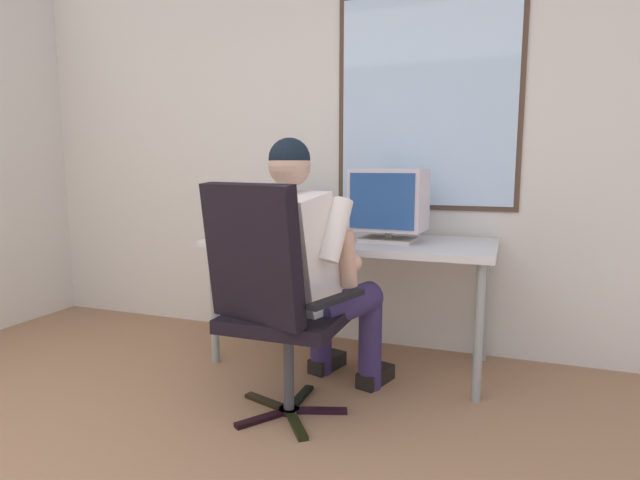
{
  "coord_description": "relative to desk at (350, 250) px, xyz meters",
  "views": [
    {
      "loc": [
        1.02,
        -0.48,
        1.15
      ],
      "look_at": [
        0.11,
        1.98,
        0.77
      ],
      "focal_mm": 29.02,
      "sensor_mm": 36.0,
      "label": 1
    }
  ],
  "objects": [
    {
      "name": "desk",
      "position": [
        0.0,
        0.0,
        0.0
      ],
      "size": [
        1.6,
        0.7,
        0.73
      ],
      "color": "gray",
      "rests_on": "ground"
    },
    {
      "name": "laptop",
      "position": [
        -0.46,
        0.07,
        0.13
      ],
      "size": [
        0.36,
        0.35,
        0.25
      ],
      "color": "#22172F",
      "rests_on": "desk"
    },
    {
      "name": "wine_glass",
      "position": [
        -0.15,
        -0.18,
        0.15
      ],
      "size": [
        0.08,
        0.08,
        0.13
      ],
      "color": "silver",
      "rests_on": "desk"
    },
    {
      "name": "person_seated",
      "position": [
        -0.04,
        -0.56,
        0.0
      ],
      "size": [
        0.66,
        0.86,
        1.27
      ],
      "color": "#312652",
      "rests_on": "ground"
    },
    {
      "name": "crt_monitor",
      "position": [
        0.22,
        0.01,
        0.29
      ],
      "size": [
        0.41,
        0.31,
        0.4
      ],
      "color": "beige",
      "rests_on": "desk"
    },
    {
      "name": "wall_rear",
      "position": [
        -0.15,
        0.41,
        0.77
      ],
      "size": [
        4.76,
        0.08,
        2.88
      ],
      "color": "silver",
      "rests_on": "ground"
    },
    {
      "name": "office_chair",
      "position": [
        -0.11,
        -0.82,
        -0.06
      ],
      "size": [
        0.68,
        0.62,
        1.08
      ],
      "color": "black",
      "rests_on": "ground"
    },
    {
      "name": "desk_speaker",
      "position": [
        -0.13,
        0.14,
        0.15
      ],
      "size": [
        0.09,
        0.1,
        0.18
      ],
      "color": "black",
      "rests_on": "desk"
    }
  ]
}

